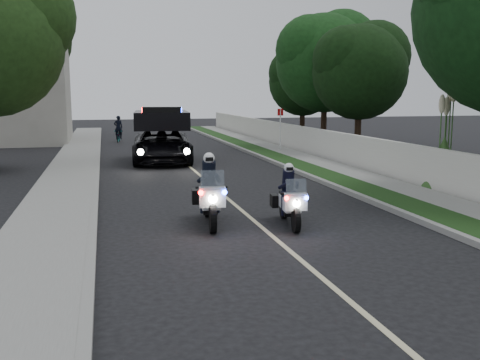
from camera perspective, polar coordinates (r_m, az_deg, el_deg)
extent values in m
plane|color=black|center=(13.77, 2.21, -4.91)|extent=(120.00, 120.00, 0.00)
cube|color=gray|center=(24.35, 4.92, 1.35)|extent=(0.20, 60.00, 0.15)
cube|color=#193814|center=(24.59, 6.47, 1.41)|extent=(1.20, 60.00, 0.16)
cube|color=gray|center=(25.07, 9.25, 1.49)|extent=(1.40, 60.00, 0.16)
cube|color=beige|center=(25.40, 11.37, 3.06)|extent=(0.22, 60.00, 1.50)
cube|color=gray|center=(23.06, -14.74, 0.65)|extent=(0.20, 60.00, 0.15)
cube|color=gray|center=(23.10, -17.47, 0.56)|extent=(2.00, 60.00, 0.16)
cube|color=#A8A396|center=(39.33, -23.43, 8.56)|extent=(8.00, 6.00, 7.00)
cube|color=#BFB78C|center=(23.37, -4.64, 0.85)|extent=(0.12, 50.00, 0.01)
imported|color=black|center=(26.97, -8.11, 1.88)|extent=(3.25, 6.18, 2.90)
imported|color=black|center=(38.75, -12.56, 3.90)|extent=(0.73, 1.59, 0.80)
imported|color=black|center=(38.75, -12.56, 3.90)|extent=(0.62, 0.45, 1.61)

